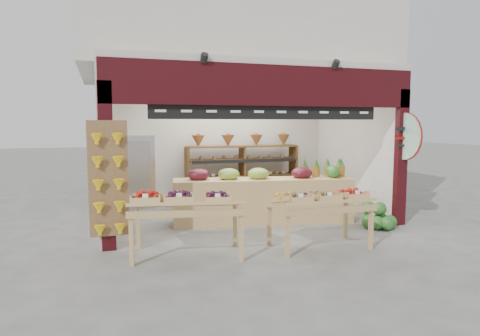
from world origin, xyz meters
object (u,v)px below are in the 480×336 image
cardboard_stack (202,209)px  display_table_left (179,202)px  display_table_right (319,200)px  watermelon_pile (377,218)px  back_shelving (242,163)px  mid_counter (263,198)px  refrigerator (136,174)px

cardboard_stack → display_table_left: size_ratio=0.57×
display_table_right → watermelon_pile: bearing=25.0°
cardboard_stack → display_table_left: display_table_left is taller
back_shelving → mid_counter: 1.95m
mid_counter → display_table_left: size_ratio=2.00×
back_shelving → mid_counter: size_ratio=0.76×
display_table_right → watermelon_pile: size_ratio=2.37×
display_table_right → refrigerator: bearing=124.0°
display_table_left → display_table_right: display_table_left is taller
mid_counter → refrigerator: bearing=140.7°
display_table_left → display_table_right: 2.24m
refrigerator → display_table_left: bearing=-95.2°
refrigerator → cardboard_stack: 1.96m
back_shelving → refrigerator: size_ratio=1.60×
back_shelving → display_table_left: 4.09m
cardboard_stack → mid_counter: 1.27m
mid_counter → display_table_right: mid_counter is taller
cardboard_stack → display_table_right: (1.40, -2.36, 0.52)m
display_table_right → watermelon_pile: display_table_right is taller
mid_counter → display_table_right: bearing=-82.9°
back_shelving → display_table_left: (-2.16, -3.46, -0.23)m
back_shelving → watermelon_pile: 3.55m
back_shelving → watermelon_pile: size_ratio=4.19×
display_table_left → watermelon_pile: (3.91, 0.50, -0.63)m
back_shelving → mid_counter: (-0.18, -1.85, -0.56)m
back_shelving → display_table_right: (0.06, -3.76, -0.27)m
cardboard_stack → display_table_right: bearing=-59.4°
display_table_left → watermelon_pile: display_table_left is taller
back_shelving → watermelon_pile: bearing=-59.5°
cardboard_stack → display_table_right: 2.79m
watermelon_pile → mid_counter: bearing=150.0°
mid_counter → display_table_left: mid_counter is taller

